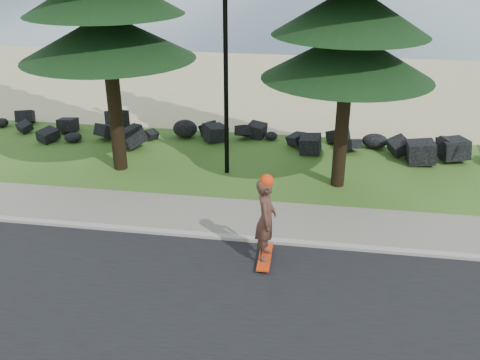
{
  "coord_description": "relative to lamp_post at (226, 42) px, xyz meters",
  "views": [
    {
      "loc": [
        2.88,
        -12.28,
        6.95
      ],
      "look_at": [
        0.93,
        0.0,
        1.24
      ],
      "focal_mm": 40.0,
      "sensor_mm": 36.0,
      "label": 1
    }
  ],
  "objects": [
    {
      "name": "sidewalk",
      "position": [
        0.0,
        -3.0,
        -4.09
      ],
      "size": [
        160.0,
        2.0,
        0.08
      ],
      "primitive_type": "cube",
      "color": "gray",
      "rests_on": "ground"
    },
    {
      "name": "beach_sand",
      "position": [
        0.0,
        11.3,
        -4.13
      ],
      "size": [
        160.0,
        15.0,
        0.01
      ],
      "primitive_type": "cube",
      "color": "tan",
      "rests_on": "ground"
    },
    {
      "name": "ground",
      "position": [
        0.0,
        -3.2,
        -4.13
      ],
      "size": [
        160.0,
        160.0,
        0.0
      ],
      "primitive_type": "plane",
      "color": "#365A1C",
      "rests_on": "ground"
    },
    {
      "name": "lamp_post",
      "position": [
        0.0,
        0.0,
        0.0
      ],
      "size": [
        0.25,
        0.14,
        8.14
      ],
      "color": "black",
      "rests_on": "ground"
    },
    {
      "name": "road",
      "position": [
        0.0,
        -7.7,
        -4.12
      ],
      "size": [
        160.0,
        7.0,
        0.02
      ],
      "primitive_type": "cube",
      "color": "black",
      "rests_on": "ground"
    },
    {
      "name": "kerb",
      "position": [
        0.0,
        -4.1,
        -4.08
      ],
      "size": [
        160.0,
        0.2,
        0.1
      ],
      "primitive_type": "cube",
      "color": "#AFA69E",
      "rests_on": "ground"
    },
    {
      "name": "ocean",
      "position": [
        0.0,
        47.8,
        -4.13
      ],
      "size": [
        160.0,
        58.0,
        0.01
      ],
      "primitive_type": "cube",
      "color": "#324760",
      "rests_on": "ground"
    },
    {
      "name": "skateboarder",
      "position": [
        1.8,
        -4.93,
        -3.03
      ],
      "size": [
        0.49,
        1.19,
        2.2
      ],
      "rotation": [
        0.0,
        0.0,
        1.59
      ],
      "color": "red",
      "rests_on": "ground"
    },
    {
      "name": "seawall_boulders",
      "position": [
        0.0,
        2.4,
        -4.13
      ],
      "size": [
        60.0,
        2.4,
        1.1
      ],
      "primitive_type": null,
      "color": "black",
      "rests_on": "ground"
    }
  ]
}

